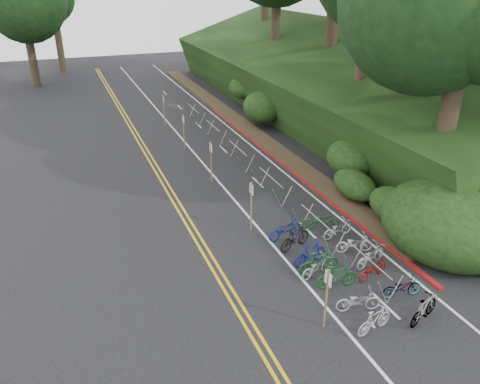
# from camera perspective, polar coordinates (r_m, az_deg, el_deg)

# --- Properties ---
(ground) EXTENTS (120.00, 120.00, 0.00)m
(ground) POSITION_cam_1_polar(r_m,az_deg,el_deg) (18.42, 5.66, -12.20)
(ground) COLOR black
(ground) RESTS_ON ground
(road_markings) EXTENTS (7.47, 80.00, 0.01)m
(road_markings) POSITION_cam_1_polar(r_m,az_deg,el_deg) (26.66, -2.79, 0.49)
(road_markings) COLOR gold
(road_markings) RESTS_ON ground
(red_curb) EXTENTS (0.25, 28.00, 0.10)m
(red_curb) POSITION_cam_1_polar(r_m,az_deg,el_deg) (30.05, 5.23, 3.45)
(red_curb) COLOR maroon
(red_curb) RESTS_ON ground
(embankment) EXTENTS (14.30, 48.14, 9.11)m
(embankment) POSITION_cam_1_polar(r_m,az_deg,el_deg) (38.60, 10.60, 11.98)
(embankment) COLOR black
(embankment) RESTS_ON ground
(bike_rack_front) EXTENTS (1.12, 2.62, 1.13)m
(bike_rack_front) POSITION_cam_1_polar(r_m,az_deg,el_deg) (18.97, 15.56, -8.86)
(bike_rack_front) COLOR #9B9C9D
(bike_rack_front) RESTS_ON ground
(bike_racks_rest) EXTENTS (1.14, 23.00, 1.17)m
(bike_racks_rest) POSITION_cam_1_polar(r_m,az_deg,el_deg) (29.59, -0.28, 4.88)
(bike_racks_rest) COLOR #9B9C9D
(bike_racks_rest) RESTS_ON ground
(signpost_near) EXTENTS (0.08, 0.40, 2.35)m
(signpost_near) POSITION_cam_1_polar(r_m,az_deg,el_deg) (16.34, 10.51, -12.19)
(signpost_near) COLOR brown
(signpost_near) RESTS_ON ground
(signposts_rest) EXTENTS (0.08, 18.40, 2.50)m
(signposts_rest) POSITION_cam_1_polar(r_m,az_deg,el_deg) (29.58, -5.35, 5.94)
(signposts_rest) COLOR brown
(signposts_rest) RESTS_ON ground
(bike_front) EXTENTS (0.96, 1.69, 0.84)m
(bike_front) POSITION_cam_1_polar(r_m,az_deg,el_deg) (19.30, 9.35, -8.96)
(bike_front) COLOR #9E9EA3
(bike_front) RESTS_ON ground
(bike_valet) EXTENTS (3.46, 8.79, 1.09)m
(bike_valet) POSITION_cam_1_polar(r_m,az_deg,el_deg) (19.91, 12.19, -7.86)
(bike_valet) COLOR beige
(bike_valet) RESTS_ON ground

